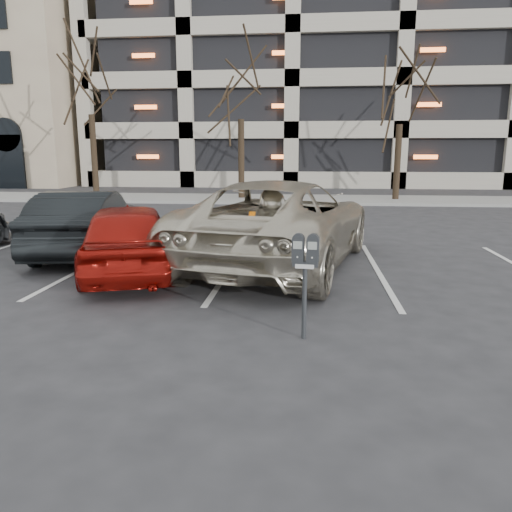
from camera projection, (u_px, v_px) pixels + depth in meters
ground at (302, 305)px, 7.32m from camera, size 140.00×140.00×0.00m
sidewalk at (306, 199)px, 22.89m from camera, size 80.00×4.00×0.12m
stall_lines at (231, 267)px, 9.70m from camera, size 16.90×5.20×0.00m
parking_garage at (471, 55)px, 37.16m from camera, size 52.00×20.00×19.00m
tree_a at (88, 60)px, 22.62m from camera, size 3.81×3.81×8.66m
tree_b at (241, 67)px, 22.00m from camera, size 3.56×3.56×8.09m
tree_c at (402, 75)px, 21.39m from camera, size 3.30×3.30×7.51m
parking_meter at (305, 261)px, 5.81m from camera, size 0.33×0.16×1.25m
suv_silver at (280, 223)px, 9.77m from camera, size 4.07×6.50×1.68m
car_red at (129, 238)px, 9.05m from camera, size 2.71×4.23×1.34m
car_dark at (86, 223)px, 10.85m from camera, size 2.09×4.38×1.38m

